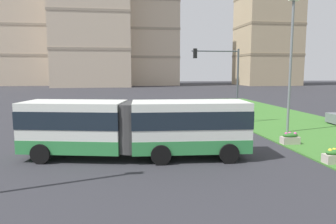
{
  "coord_description": "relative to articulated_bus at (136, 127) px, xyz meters",
  "views": [
    {
      "loc": [
        -2.19,
        -4.1,
        4.6
      ],
      "look_at": [
        0.57,
        14.04,
        2.2
      ],
      "focal_mm": 33.98,
      "sensor_mm": 36.0,
      "label": 1
    }
  ],
  "objects": [
    {
      "name": "car_silver_hatch",
      "position": [
        -4.66,
        10.44,
        -0.9
      ],
      "size": [
        4.49,
        2.2,
        1.58
      ],
      "color": "#B7BABF",
      "rests_on": "ground"
    },
    {
      "name": "flower_planter_4",
      "position": [
        9.6,
        1.43,
        -1.23
      ],
      "size": [
        1.1,
        0.56,
        0.74
      ],
      "color": "#B7AD9E",
      "rests_on": "grass_median"
    },
    {
      "name": "flower_planter_3",
      "position": [
        9.6,
        -2.75,
        -1.23
      ],
      "size": [
        1.1,
        0.56,
        0.74
      ],
      "color": "#B7AD9E",
      "rests_on": "grass_median"
    },
    {
      "name": "apartment_tower_west",
      "position": [
        -28.62,
        92.24,
        24.96
      ],
      "size": [
        16.41,
        17.02,
        53.18
      ],
      "color": "#C6B299",
      "rests_on": "ground"
    },
    {
      "name": "apartment_tower_centre",
      "position": [
        9.28,
        86.06,
        19.13
      ],
      "size": [
        16.38,
        14.54,
        41.53
      ],
      "color": "#C6B299",
      "rests_on": "ground"
    },
    {
      "name": "streetlight_median",
      "position": [
        11.5,
        5.15,
        3.65
      ],
      "size": [
        0.7,
        0.28,
        9.71
      ],
      "color": "slate",
      "rests_on": "ground"
    },
    {
      "name": "traffic_light_far_right",
      "position": [
        7.9,
        9.56,
        2.74
      ],
      "size": [
        4.14,
        0.28,
        6.41
      ],
      "color": "#474C51",
      "rests_on": "ground"
    },
    {
      "name": "apartment_tower_eastcentre",
      "position": [
        45.79,
        80.46,
        20.89
      ],
      "size": [
        17.37,
        15.57,
        45.04
      ],
      "color": "tan",
      "rests_on": "ground"
    },
    {
      "name": "articulated_bus",
      "position": [
        0.0,
        0.0,
        0.0
      ],
      "size": [
        12.05,
        4.26,
        3.0
      ],
      "color": "silver",
      "rests_on": "ground"
    }
  ]
}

